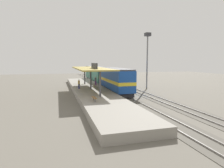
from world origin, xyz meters
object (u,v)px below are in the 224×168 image
locomotive (114,80)px  person_waiting (79,84)px  person_boarding (100,83)px  passenger_carriage_single (96,74)px  light_mast (147,49)px  platform_bench (94,98)px  person_walking (96,81)px

locomotive → person_waiting: bearing=177.1°
person_waiting → person_boarding: same height
passenger_carriage_single → person_boarding: bearing=-98.7°
light_mast → platform_bench: bearing=-135.6°
locomotive → platform_bench: bearing=-118.0°
locomotive → passenger_carriage_single: size_ratio=0.72×
platform_bench → person_waiting: size_ratio=0.99×
person_waiting → platform_bench: bearing=-86.9°
passenger_carriage_single → light_mast: (7.80, -15.76, 6.08)m
locomotive → person_boarding: size_ratio=8.44×
light_mast → person_waiting: bearing=-172.5°
platform_bench → person_walking: person_walking is taller
light_mast → person_waiting: 15.97m
person_walking → person_boarding: same height
light_mast → person_waiting: size_ratio=6.84×
passenger_carriage_single → light_mast: bearing=-63.7°
locomotive → person_walking: bearing=119.3°
platform_bench → person_walking: (3.31, 16.09, 0.51)m
locomotive → person_boarding: bearing=-171.6°
light_mast → person_walking: (-10.49, 2.55, -6.54)m
locomotive → light_mast: light_mast is taller
light_mast → person_boarding: light_mast is taller
locomotive → passenger_carriage_single: bearing=90.0°
locomotive → person_walking: 5.53m
passenger_carriage_single → person_waiting: passenger_carriage_single is taller
person_walking → passenger_carriage_single: bearing=78.5°
passenger_carriage_single → person_boarding: size_ratio=11.70×
person_waiting → passenger_carriage_single: bearing=69.4°
light_mast → person_walking: bearing=166.3°
platform_bench → person_waiting: 11.66m
person_walking → platform_bench: bearing=-101.6°
light_mast → person_boarding: size_ratio=6.84×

